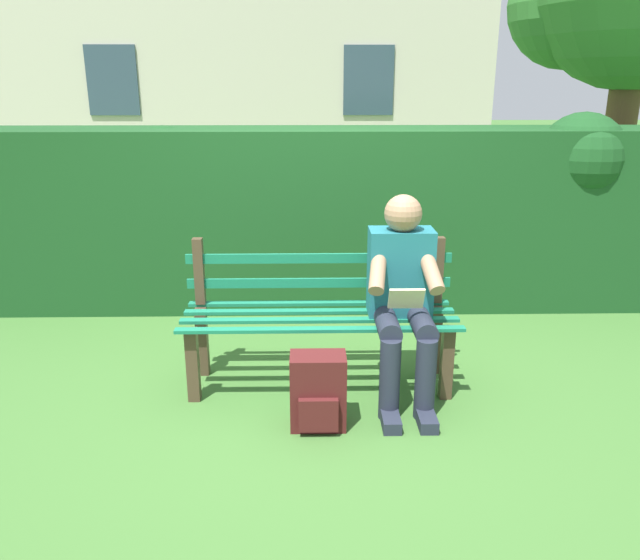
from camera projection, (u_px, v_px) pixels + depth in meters
ground at (320, 385)px, 3.87m from camera, size 60.00×60.00×0.00m
park_bench at (319, 316)px, 3.80m from camera, size 1.67×0.51×0.90m
person_seated at (403, 293)px, 3.59m from camera, size 0.44×0.73×1.21m
hedge_backdrop at (355, 213)px, 5.18m from camera, size 6.19×0.87×1.60m
building_facade at (246, 2)px, 12.05m from camera, size 9.13×3.25×6.69m
backpack at (318, 392)px, 3.35m from camera, size 0.30×0.26×0.42m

